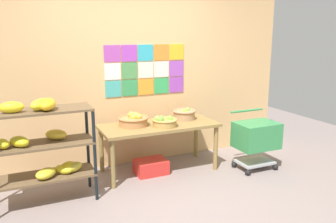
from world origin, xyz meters
TOP-DOWN VIEW (x-y plane):
  - ground at (0.00, 0.00)m, footprint 9.04×9.04m
  - back_wall_with_art at (0.00, 1.55)m, footprint 5.01×0.07m
  - banana_shelf_unit at (-1.22, 0.74)m, footprint 1.07×0.47m
  - display_table at (0.28, 1.06)m, footprint 1.58×0.69m
  - fruit_basket_left at (-0.06, 1.13)m, footprint 0.40×0.40m
  - fruit_basket_centre at (0.30, 0.93)m, footprint 0.33×0.33m
  - fruit_basket_back_left at (0.72, 1.17)m, footprint 0.33×0.33m
  - produce_crate_under_table at (0.14, 1.02)m, footprint 0.42×0.32m
  - shopping_cart at (1.53, 0.57)m, footprint 0.57×0.46m

SIDE VIEW (x-z plane):
  - ground at x=0.00m, z-range 0.00..0.00m
  - produce_crate_under_table at x=0.14m, z-range 0.00..0.19m
  - shopping_cart at x=1.53m, z-range 0.06..0.86m
  - display_table at x=0.28m, z-range 0.26..0.92m
  - banana_shelf_unit at x=-1.22m, z-range 0.11..1.30m
  - fruit_basket_centre at x=0.30m, z-range 0.65..0.80m
  - fruit_basket_back_left at x=0.72m, z-range 0.66..0.82m
  - fruit_basket_left at x=-0.06m, z-range 0.65..0.84m
  - back_wall_with_art at x=0.00m, z-range 0.00..2.74m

